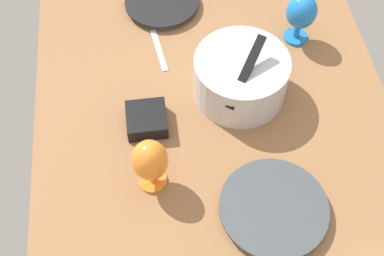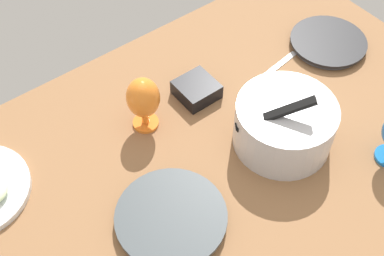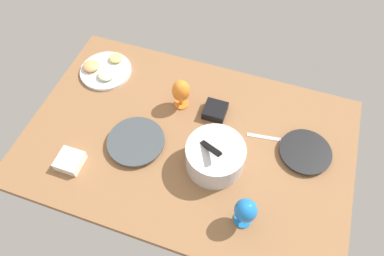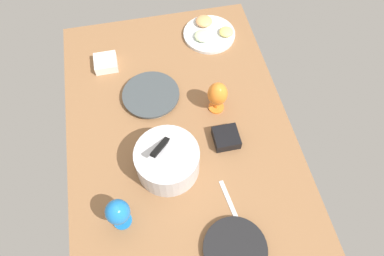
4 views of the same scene
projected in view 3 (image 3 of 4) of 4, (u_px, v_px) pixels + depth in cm
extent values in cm
cube|color=#8C603D|center=(188.00, 142.00, 172.96)|extent=(160.00, 104.00, 4.00)
cylinder|color=#4C4C51|center=(305.00, 153.00, 166.36)|extent=(22.93, 22.93, 1.57)
cylinder|color=black|center=(305.00, 151.00, 165.31)|extent=(24.93, 24.93, 0.94)
cylinder|color=silver|center=(136.00, 143.00, 169.30)|extent=(25.75, 25.75, 1.87)
cylinder|color=#3E4549|center=(136.00, 141.00, 168.05)|extent=(27.99, 27.99, 1.12)
cylinder|color=silver|center=(215.00, 157.00, 158.17)|extent=(27.14, 27.14, 14.00)
cylinder|color=white|center=(216.00, 152.00, 154.66)|extent=(24.43, 24.43, 2.52)
cube|color=black|center=(206.00, 145.00, 152.42)|extent=(17.45, 13.42, 11.25)
cylinder|color=silver|center=(106.00, 71.00, 195.20)|extent=(28.60, 28.60, 1.80)
ellipsoid|color=#F2A566|center=(91.00, 66.00, 193.61)|extent=(9.21, 9.21, 3.67)
ellipsoid|color=beige|center=(106.00, 75.00, 190.41)|extent=(9.20, 9.20, 3.06)
ellipsoid|color=#F9E072|center=(116.00, 58.00, 197.32)|extent=(7.74, 7.74, 3.12)
cylinder|color=blue|center=(242.00, 219.00, 148.71)|extent=(7.62, 7.62, 1.00)
cylinder|color=blue|center=(243.00, 217.00, 146.23)|extent=(2.00, 2.00, 4.94)
ellipsoid|color=blue|center=(246.00, 210.00, 139.49)|extent=(9.56, 9.56, 11.19)
cylinder|color=orange|center=(181.00, 104.00, 182.93)|extent=(7.46, 7.46, 1.00)
cylinder|color=orange|center=(181.00, 101.00, 180.88)|extent=(2.00, 2.00, 3.90)
ellipsoid|color=orange|center=(181.00, 91.00, 173.97)|extent=(9.34, 9.34, 12.66)
cube|color=black|center=(215.00, 111.00, 178.05)|extent=(11.33, 11.33, 4.85)
cube|color=tan|center=(215.00, 109.00, 176.76)|extent=(9.29, 9.29, 1.55)
cube|color=white|center=(70.00, 161.00, 162.14)|extent=(11.51, 11.51, 4.73)
cube|color=#F9E072|center=(69.00, 159.00, 160.87)|extent=(9.44, 9.44, 1.51)
cube|color=silver|center=(265.00, 137.00, 171.78)|extent=(18.08, 4.16, 0.60)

